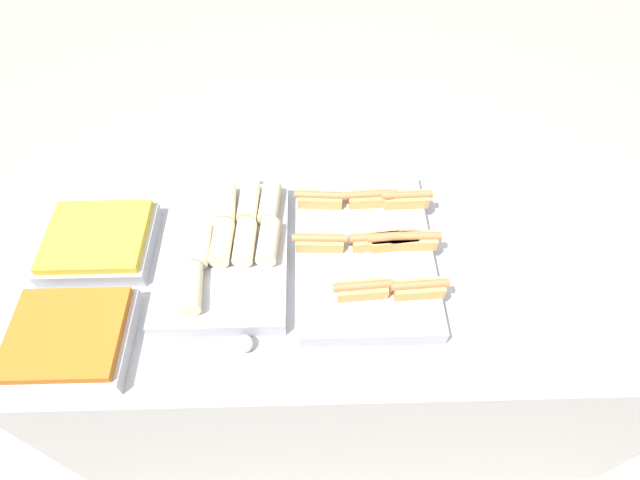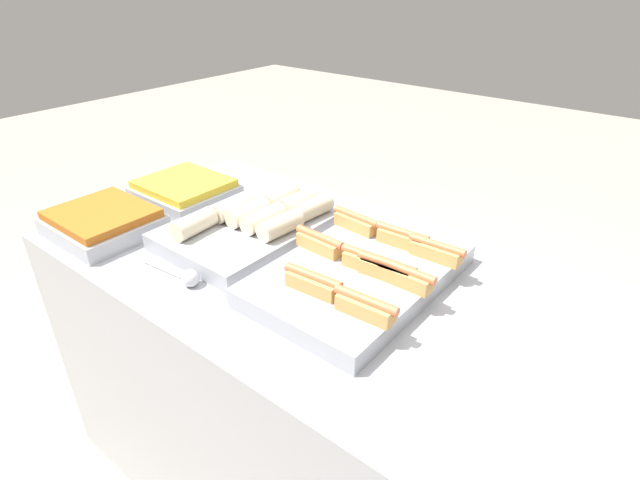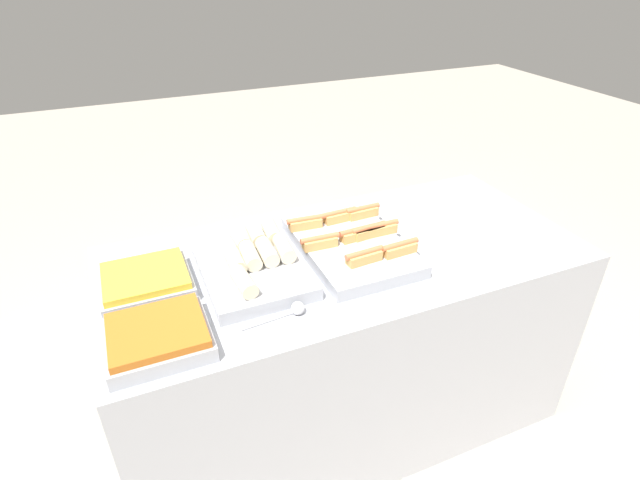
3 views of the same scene
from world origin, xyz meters
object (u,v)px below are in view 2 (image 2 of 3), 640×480
object	(u,v)px
tray_side_back	(185,191)
tray_wraps	(254,224)
tray_side_front	(103,222)
serving_spoon_far	(321,205)
serving_spoon_near	(186,277)
tray_hotdogs	(362,271)

from	to	relation	value
tray_side_back	tray_wraps	bearing A→B (deg)	-5.52
tray_side_front	serving_spoon_far	size ratio (longest dim) A/B	1.50
tray_wraps	serving_spoon_far	distance (m)	0.27
serving_spoon_far	serving_spoon_near	bearing A→B (deg)	-89.50
serving_spoon_near	tray_side_front	bearing A→B (deg)	177.42
tray_wraps	tray_side_front	world-z (taller)	tray_wraps
tray_hotdogs	serving_spoon_far	xyz separation A→B (m)	(-0.34, 0.27, -0.02)
serving_spoon_far	tray_side_front	bearing A→B (deg)	-127.65
tray_hotdogs	tray_side_front	xyz separation A→B (m)	(-0.75, -0.26, 0.00)
tray_hotdogs	tray_side_front	size ratio (longest dim) A/B	1.88
tray_side_front	serving_spoon_near	bearing A→B (deg)	-2.58
tray_side_front	serving_spoon_far	distance (m)	0.66
tray_hotdogs	serving_spoon_near	bearing A→B (deg)	-141.00
tray_side_front	tray_side_back	xyz separation A→B (m)	(0.00, 0.30, 0.00)
tray_side_back	serving_spoon_near	world-z (taller)	tray_side_back
tray_side_back	serving_spoon_far	distance (m)	0.47
serving_spoon_near	tray_side_back	bearing A→B (deg)	142.35
tray_wraps	tray_side_back	bearing A→B (deg)	174.48
serving_spoon_near	tray_wraps	bearing A→B (deg)	99.40
tray_wraps	serving_spoon_far	xyz separation A→B (m)	(0.04, 0.26, -0.02)
tray_side_front	serving_spoon_near	xyz separation A→B (m)	(0.41, -0.02, -0.02)
serving_spoon_far	tray_hotdogs	bearing A→B (deg)	-37.92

